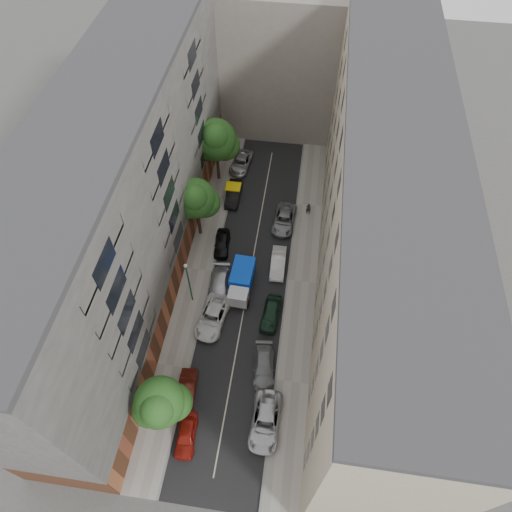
% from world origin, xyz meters
% --- Properties ---
extents(ground, '(120.00, 120.00, 0.00)m').
position_xyz_m(ground, '(0.00, 0.00, 0.00)').
color(ground, '#4C4C49').
rests_on(ground, ground).
extents(road_surface, '(8.00, 44.00, 0.02)m').
position_xyz_m(road_surface, '(0.00, 0.00, 0.01)').
color(road_surface, black).
rests_on(road_surface, ground).
extents(sidewalk_left, '(3.00, 44.00, 0.15)m').
position_xyz_m(sidewalk_left, '(-5.50, 0.00, 0.07)').
color(sidewalk_left, gray).
rests_on(sidewalk_left, ground).
extents(sidewalk_right, '(3.00, 44.00, 0.15)m').
position_xyz_m(sidewalk_right, '(5.50, 0.00, 0.07)').
color(sidewalk_right, gray).
rests_on(sidewalk_right, ground).
extents(building_left, '(8.00, 44.00, 20.00)m').
position_xyz_m(building_left, '(-11.00, 0.00, 10.00)').
color(building_left, '#494644').
rests_on(building_left, ground).
extents(building_right, '(8.00, 44.00, 20.00)m').
position_xyz_m(building_right, '(11.00, 0.00, 10.00)').
color(building_right, '#BEAF93').
rests_on(building_right, ground).
extents(building_endcap, '(18.00, 12.00, 18.00)m').
position_xyz_m(building_endcap, '(0.00, 28.00, 9.00)').
color(building_endcap, gray).
rests_on(building_endcap, ground).
extents(tarp_truck, '(2.27, 5.29, 2.41)m').
position_xyz_m(tarp_truck, '(-0.60, -1.69, 1.33)').
color(tarp_truck, black).
rests_on(tarp_truck, ground).
extents(car_left_0, '(1.86, 4.04, 1.34)m').
position_xyz_m(car_left_0, '(-2.80, -17.00, 0.67)').
color(car_left_0, maroon).
rests_on(car_left_0, ground).
extents(car_left_1, '(1.77, 4.25, 1.37)m').
position_xyz_m(car_left_1, '(-3.60, -13.40, 0.68)').
color(car_left_1, '#501710').
rests_on(car_left_1, ground).
extents(car_left_2, '(3.22, 5.65, 1.49)m').
position_xyz_m(car_left_2, '(-2.80, -5.80, 0.74)').
color(car_left_2, silver).
rests_on(car_left_2, ground).
extents(car_left_3, '(2.45, 5.26, 1.48)m').
position_xyz_m(car_left_3, '(-2.80, -2.20, 0.74)').
color(car_left_3, '#B4B4B9').
rests_on(car_left_3, ground).
extents(car_left_4, '(1.94, 4.09, 1.35)m').
position_xyz_m(car_left_4, '(-3.60, 3.40, 0.68)').
color(car_left_4, black).
rests_on(car_left_4, ground).
extents(car_left_5, '(1.61, 4.55, 1.50)m').
position_xyz_m(car_left_5, '(-3.60, 11.00, 0.75)').
color(car_left_5, black).
rests_on(car_left_5, ground).
extents(car_left_6, '(2.73, 5.04, 1.34)m').
position_xyz_m(car_left_6, '(-3.60, 16.60, 0.67)').
color(car_left_6, '#B1B0B5').
rests_on(car_left_6, ground).
extents(car_right_0, '(2.55, 5.44, 1.50)m').
position_xyz_m(car_right_0, '(3.60, -15.00, 0.75)').
color(car_right_0, '#BCBBC0').
rests_on(car_right_0, ground).
extents(car_right_1, '(2.39, 4.75, 1.32)m').
position_xyz_m(car_right_1, '(2.80, -10.10, 0.66)').
color(car_right_1, slate).
rests_on(car_right_1, ground).
extents(car_right_2, '(2.08, 4.40, 1.45)m').
position_xyz_m(car_right_2, '(2.80, -4.60, 0.73)').
color(car_right_2, black).
rests_on(car_right_2, ground).
extents(car_right_3, '(1.61, 4.34, 1.42)m').
position_xyz_m(car_right_3, '(2.80, 1.60, 0.71)').
color(car_right_3, silver).
rests_on(car_right_3, ground).
extents(car_right_4, '(2.65, 5.16, 1.39)m').
position_xyz_m(car_right_4, '(2.80, 7.80, 0.70)').
color(car_right_4, gray).
rests_on(car_right_4, ground).
extents(tree_near, '(4.54, 4.15, 6.98)m').
position_xyz_m(tree_near, '(-4.50, -16.08, 4.81)').
color(tree_near, '#382619').
rests_on(tree_near, sidewalk_left).
extents(tree_mid, '(4.71, 4.34, 7.93)m').
position_xyz_m(tree_mid, '(-6.30, 4.89, 5.53)').
color(tree_mid, '#382619').
rests_on(tree_mid, sidewalk_left).
extents(tree_far, '(5.17, 4.88, 8.60)m').
position_xyz_m(tree_far, '(-5.90, 13.89, 5.93)').
color(tree_far, '#382619').
rests_on(tree_far, sidewalk_left).
extents(lamp_post, '(0.36, 0.36, 6.12)m').
position_xyz_m(lamp_post, '(-5.30, -3.82, 3.94)').
color(lamp_post, '#175230').
rests_on(lamp_post, sidewalk_left).
extents(pedestrian, '(0.61, 0.42, 1.59)m').
position_xyz_m(pedestrian, '(5.42, 9.64, 0.94)').
color(pedestrian, black).
rests_on(pedestrian, sidewalk_right).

